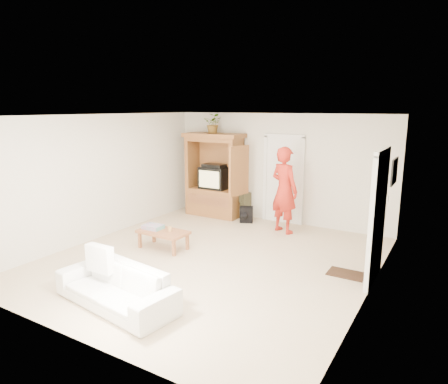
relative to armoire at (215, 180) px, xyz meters
The scene contains 19 objects.
floor 3.22m from the armoire, 59.36° to the right, with size 6.00×6.00×0.00m, color tan.
ceiling 3.53m from the armoire, 59.36° to the right, with size 6.00×6.00×0.00m, color white.
wall_back 1.66m from the armoire, 12.11° to the left, with size 5.50×5.50×0.00m, color silver.
wall_front 5.89m from the armoire, 74.44° to the right, with size 5.50×5.50×0.00m, color silver.
wall_left 2.94m from the armoire, 113.79° to the right, with size 6.00×6.00×0.00m, color silver.
wall_right 5.09m from the armoire, 31.60° to the right, with size 6.00×6.00×0.00m, color silver.
armoire is the anchor object (origin of this frame).
door_back 1.76m from the armoire, 10.13° to the left, with size 0.85×0.05×2.04m, color white.
doorway_right 4.77m from the armoire, 25.61° to the right, with size 0.05×0.90×2.04m, color black.
framed_picture 4.43m from the armoire, 10.03° to the right, with size 0.03×0.60×0.48m, color black.
doormat 4.48m from the armoire, 28.01° to the right, with size 0.60×0.40×0.02m, color #382316.
plant 1.43m from the armoire, 126.74° to the right, with size 0.43×0.38×0.48m, color #4C7238.
man 2.10m from the armoire, 11.70° to the right, with size 0.70×0.46×1.91m, color #AE2317.
sofa 5.01m from the armoire, 74.28° to the right, with size 1.91×0.75×0.56m, color white.
coffee_table 2.76m from the armoire, 80.30° to the right, with size 1.00×0.56×0.37m.
towel 2.71m from the armoire, 85.66° to the right, with size 0.38×0.28×0.08m, color #E64C98.
candle 2.72m from the armoire, 77.29° to the right, with size 0.08×0.08×0.10m, color tan.
backpack_black 1.26m from the armoire, 11.91° to the right, with size 0.31×0.18×0.38m, color black, non-canonical shape.
backpack_olive 0.94m from the armoire, 14.89° to the left, with size 0.34×0.25×0.65m, color #47442B, non-canonical shape.
Camera 1 is at (3.73, -5.80, 2.74)m, focal length 32.00 mm.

